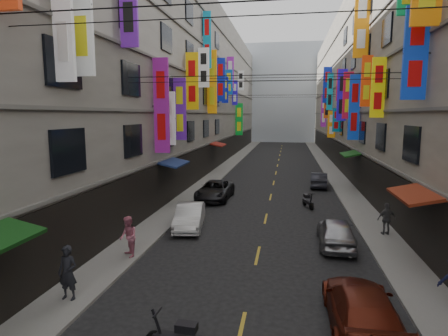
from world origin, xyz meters
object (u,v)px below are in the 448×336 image
at_px(car_left_far, 215,190).
at_px(car_right_mid, 336,232).
at_px(pedestrian_rfar, 387,219).
at_px(car_left_mid, 190,216).
at_px(scooter_far_right, 308,201).
at_px(pedestrian_lfar, 128,237).
at_px(car_right_near, 362,309).
at_px(car_right_far, 319,180).
at_px(pedestrian_lnear, 68,273).

distance_m(car_left_far, car_right_mid, 11.53).
xyz_separation_m(car_left_far, pedestrian_rfar, (10.23, -6.87, 0.26)).
bearing_deg(car_left_far, car_left_mid, -88.51).
bearing_deg(scooter_far_right, pedestrian_rfar, 105.94).
bearing_deg(pedestrian_rfar, pedestrian_lfar, 8.68).
distance_m(car_right_mid, pedestrian_lfar, 9.53).
bearing_deg(scooter_far_right, car_right_near, 75.75).
bearing_deg(car_right_far, scooter_far_right, 84.90).
height_order(car_left_mid, pedestrian_rfar, pedestrian_rfar).
height_order(car_left_mid, car_right_near, car_right_near).
distance_m(scooter_far_right, car_left_mid, 8.80).
distance_m(car_right_near, car_right_mid, 7.15).
xyz_separation_m(scooter_far_right, car_right_near, (0.79, -14.51, 0.24)).
relative_size(car_left_far, pedestrian_lnear, 2.67).
relative_size(car_left_mid, pedestrian_lfar, 2.29).
height_order(scooter_far_right, pedestrian_lfar, pedestrian_lfar).
xyz_separation_m(pedestrian_lnear, pedestrian_lfar, (0.39, 3.85, -0.03)).
xyz_separation_m(car_right_mid, pedestrian_lnear, (-9.36, -7.05, 0.34)).
bearing_deg(car_left_mid, car_left_far, 81.59).
xyz_separation_m(scooter_far_right, car_left_far, (-6.61, 1.35, 0.23)).
xyz_separation_m(pedestrian_lnear, pedestrian_rfar, (12.05, 8.90, -0.09)).
distance_m(scooter_far_right, pedestrian_lfar, 13.28).
distance_m(scooter_far_right, car_left_far, 6.75).
bearing_deg(car_right_near, car_left_mid, -49.79).
relative_size(scooter_far_right, pedestrian_lfar, 0.99).
bearing_deg(car_left_far, pedestrian_lnear, -95.08).
relative_size(car_left_mid, car_right_far, 1.06).
height_order(car_right_near, pedestrian_lnear, pedestrian_lnear).
height_order(car_right_mid, pedestrian_lnear, pedestrian_lnear).
bearing_deg(pedestrian_lnear, car_right_far, 68.03).
height_order(car_left_mid, car_right_far, car_left_mid).
height_order(car_right_far, pedestrian_rfar, pedestrian_rfar).
xyz_separation_m(car_left_mid, pedestrian_rfar, (10.23, 0.29, 0.27)).
relative_size(car_left_mid, pedestrian_rfar, 2.46).
relative_size(car_left_mid, car_left_far, 0.83).
bearing_deg(pedestrian_lfar, car_right_far, 112.99).
relative_size(car_right_near, pedestrian_lnear, 2.57).
height_order(car_left_mid, pedestrian_lnear, pedestrian_lnear).
xyz_separation_m(scooter_far_right, pedestrian_lnear, (-8.42, -14.41, 0.59)).
bearing_deg(car_left_far, pedestrian_rfar, -32.39).
height_order(car_left_mid, car_right_mid, car_right_mid).
xyz_separation_m(scooter_far_right, car_right_far, (1.30, 7.52, 0.19)).
height_order(car_left_far, car_right_far, car_left_far).
distance_m(scooter_far_right, car_right_near, 14.53).
bearing_deg(car_right_far, pedestrian_rfar, 104.84).
height_order(car_left_mid, pedestrian_lfar, pedestrian_lfar).
bearing_deg(car_left_mid, car_right_mid, -20.06).
height_order(car_right_mid, car_right_far, car_right_mid).
xyz_separation_m(car_right_far, pedestrian_rfar, (2.33, -13.03, 0.31)).
distance_m(car_right_near, pedestrian_lnear, 9.23).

